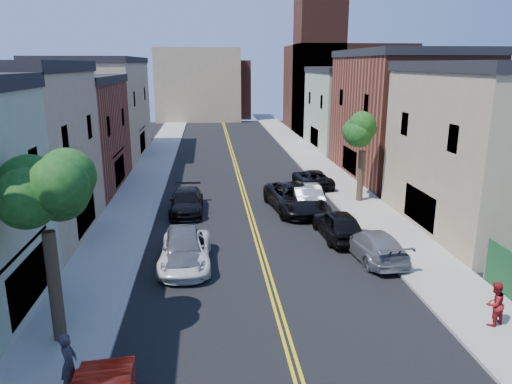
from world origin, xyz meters
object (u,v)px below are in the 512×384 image
object	(u,v)px
grey_car_left	(183,247)
pedestrian_left	(69,363)
silver_car_right	(304,195)
black_suv_lane	(295,198)
pedestrian_right	(495,304)
black_car_right	(338,224)
black_car_left	(187,202)
grey_car_right	(373,245)
dark_car_right_far	(312,178)
white_pickup	(186,252)

from	to	relation	value
grey_car_left	pedestrian_left	world-z (taller)	pedestrian_left
silver_car_right	black_suv_lane	world-z (taller)	black_suv_lane
silver_car_right	pedestrian_right	world-z (taller)	pedestrian_right
black_car_right	pedestrian_left	size ratio (longest dim) A/B	2.57
grey_car_left	black_suv_lane	xyz separation A→B (m)	(6.91, 8.06, 0.03)
black_car_left	grey_car_right	bearing A→B (deg)	-41.84
grey_car_right	black_car_right	world-z (taller)	black_car_right
dark_car_right_far	white_pickup	bearing A→B (deg)	53.04
black_car_left	silver_car_right	size ratio (longest dim) A/B	0.99
pedestrian_left	pedestrian_right	size ratio (longest dim) A/B	1.11
grey_car_right	black_car_right	distance (m)	3.13
black_car_right	silver_car_right	distance (m)	6.20
grey_car_right	dark_car_right_far	size ratio (longest dim) A/B	0.99
grey_car_left	black_suv_lane	world-z (taller)	black_suv_lane
silver_car_right	white_pickup	bearing A→B (deg)	50.09
white_pickup	black_car_right	xyz separation A→B (m)	(8.30, 3.02, 0.10)
black_car_left	dark_car_right_far	world-z (taller)	black_car_left
dark_car_right_far	black_car_right	bearing A→B (deg)	80.85
grey_car_right	pedestrian_right	xyz separation A→B (m)	(2.19, -6.82, 0.26)
white_pickup	silver_car_right	distance (m)	11.92
grey_car_left	pedestrian_right	world-z (taller)	pedestrian_right
white_pickup	black_car_right	size ratio (longest dim) A/B	1.07
dark_car_right_far	pedestrian_left	bearing A→B (deg)	58.31
dark_car_right_far	pedestrian_right	distance (m)	21.29
white_pickup	grey_car_left	world-z (taller)	grey_car_left
dark_car_right_far	black_car_left	bearing A→B (deg)	26.77
black_car_left	silver_car_right	xyz separation A→B (m)	(7.88, 0.51, 0.11)
black_suv_lane	black_car_right	bearing A→B (deg)	-81.62
grey_car_right	pedestrian_left	world-z (taller)	pedestrian_left
pedestrian_left	black_suv_lane	bearing A→B (deg)	-30.37
silver_car_right	pedestrian_right	bearing A→B (deg)	103.28
white_pickup	silver_car_right	xyz separation A→B (m)	(7.60, 9.18, 0.14)
dark_car_right_far	pedestrian_right	xyz separation A→B (m)	(2.15, -21.18, 0.28)
white_pickup	black_suv_lane	size ratio (longest dim) A/B	0.81
grey_car_left	silver_car_right	bearing A→B (deg)	45.52
white_pickup	dark_car_right_far	size ratio (longest dim) A/B	1.01
grey_car_left	black_suv_lane	bearing A→B (deg)	45.88
black_car_right	black_suv_lane	bearing A→B (deg)	-77.58
dark_car_right_far	silver_car_right	bearing A→B (deg)	67.85
black_car_left	black_car_right	world-z (taller)	black_car_right
dark_car_right_far	pedestrian_left	distance (m)	26.47
black_suv_lane	grey_car_left	bearing A→B (deg)	-137.85
black_suv_lane	pedestrian_left	distance (m)	19.97
black_car_right	dark_car_right_far	size ratio (longest dim) A/B	0.95
black_suv_lane	pedestrian_right	bearing A→B (deg)	-80.17
grey_car_right	black_suv_lane	bearing A→B (deg)	-79.25
black_car_left	black_car_right	size ratio (longest dim) A/B	1.07
pedestrian_left	white_pickup	bearing A→B (deg)	-19.19
grey_car_left	black_car_right	size ratio (longest dim) A/B	1.04
white_pickup	pedestrian_right	world-z (taller)	pedestrian_right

